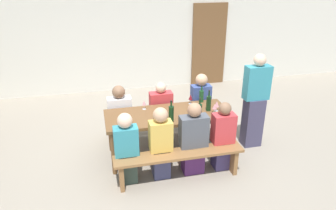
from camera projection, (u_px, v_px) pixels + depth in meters
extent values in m
plane|color=gray|center=(168.00, 154.00, 5.27)|extent=(24.00, 24.00, 0.00)
cube|color=silver|center=(136.00, 25.00, 7.64)|extent=(14.00, 0.20, 3.20)
cube|color=brown|center=(209.00, 45.00, 8.13)|extent=(0.90, 0.06, 2.10)
cube|color=brown|center=(168.00, 115.00, 4.98)|extent=(1.99, 0.80, 0.05)
cylinder|color=brown|center=(114.00, 154.00, 4.63)|extent=(0.07, 0.07, 0.70)
cylinder|color=brown|center=(228.00, 139.00, 5.03)|extent=(0.07, 0.07, 0.70)
cylinder|color=brown|center=(110.00, 132.00, 5.24)|extent=(0.07, 0.07, 0.70)
cylinder|color=brown|center=(213.00, 121.00, 5.63)|extent=(0.07, 0.07, 0.70)
cube|color=olive|center=(179.00, 154.00, 4.48)|extent=(1.89, 0.30, 0.04)
cube|color=olive|center=(121.00, 175.00, 4.39)|extent=(0.06, 0.24, 0.41)
cube|color=olive|center=(233.00, 160.00, 4.75)|extent=(0.06, 0.24, 0.41)
cube|color=olive|center=(159.00, 114.00, 5.73)|extent=(1.89, 0.30, 0.04)
cube|color=olive|center=(113.00, 130.00, 5.64)|extent=(0.06, 0.24, 0.41)
cube|color=olive|center=(202.00, 120.00, 6.00)|extent=(0.06, 0.24, 0.41)
cylinder|color=#143319|center=(200.00, 111.00, 4.82)|extent=(0.07, 0.07, 0.22)
cylinder|color=#143319|center=(200.00, 102.00, 4.75)|extent=(0.03, 0.03, 0.09)
cylinder|color=black|center=(200.00, 98.00, 4.73)|extent=(0.03, 0.03, 0.01)
cylinder|color=#194723|center=(201.00, 96.00, 5.38)|extent=(0.08, 0.08, 0.20)
cylinder|color=#194723|center=(202.00, 89.00, 5.32)|extent=(0.03, 0.03, 0.08)
cylinder|color=black|center=(202.00, 86.00, 5.30)|extent=(0.03, 0.03, 0.01)
cylinder|color=#143319|center=(171.00, 114.00, 4.68)|extent=(0.08, 0.08, 0.24)
cylinder|color=#143319|center=(171.00, 104.00, 4.61)|extent=(0.03, 0.03, 0.08)
cylinder|color=black|center=(171.00, 101.00, 4.59)|extent=(0.03, 0.03, 0.01)
cylinder|color=#143319|center=(209.00, 103.00, 5.04)|extent=(0.08, 0.08, 0.25)
cylinder|color=#143319|center=(209.00, 94.00, 4.97)|extent=(0.03, 0.03, 0.09)
cylinder|color=black|center=(209.00, 91.00, 4.95)|extent=(0.03, 0.03, 0.01)
cylinder|color=silver|center=(216.00, 111.00, 5.07)|extent=(0.06, 0.06, 0.01)
cylinder|color=silver|center=(216.00, 109.00, 5.05)|extent=(0.01, 0.01, 0.07)
cone|color=#D18C93|center=(217.00, 104.00, 5.02)|extent=(0.08, 0.08, 0.09)
cylinder|color=silver|center=(214.00, 113.00, 4.99)|extent=(0.06, 0.06, 0.01)
cylinder|color=silver|center=(214.00, 111.00, 4.98)|extent=(0.01, 0.01, 0.07)
cone|color=#D18C93|center=(215.00, 106.00, 4.95)|extent=(0.07, 0.07, 0.08)
cylinder|color=silver|center=(190.00, 104.00, 5.33)|extent=(0.06, 0.06, 0.01)
cylinder|color=silver|center=(190.00, 102.00, 5.32)|extent=(0.01, 0.01, 0.07)
cone|color=maroon|center=(191.00, 97.00, 5.28)|extent=(0.07, 0.07, 0.09)
cylinder|color=silver|center=(144.00, 109.00, 5.13)|extent=(0.06, 0.06, 0.01)
cylinder|color=silver|center=(144.00, 107.00, 5.11)|extent=(0.01, 0.01, 0.07)
cone|color=#D18C93|center=(144.00, 103.00, 5.08)|extent=(0.06, 0.06, 0.08)
cube|color=#374A40|center=(128.00, 167.00, 4.53)|extent=(0.25, 0.24, 0.45)
cube|color=teal|center=(126.00, 141.00, 4.36)|extent=(0.34, 0.20, 0.42)
sphere|color=beige|center=(125.00, 121.00, 4.23)|extent=(0.21, 0.21, 0.21)
cube|color=#3E416A|center=(161.00, 163.00, 4.64)|extent=(0.25, 0.24, 0.45)
cube|color=gold|center=(161.00, 136.00, 4.46)|extent=(0.33, 0.20, 0.45)
sphere|color=tan|center=(160.00, 115.00, 4.33)|extent=(0.21, 0.21, 0.21)
cube|color=#512663|center=(193.00, 158.00, 4.75)|extent=(0.31, 0.24, 0.45)
cube|color=#4C515B|center=(194.00, 131.00, 4.56)|extent=(0.41, 0.20, 0.48)
sphere|color=#A87A5B|center=(195.00, 110.00, 4.42)|extent=(0.21, 0.21, 0.21)
cube|color=#463B72|center=(221.00, 154.00, 4.85)|extent=(0.25, 0.24, 0.45)
cube|color=#C6383D|center=(223.00, 128.00, 4.67)|extent=(0.33, 0.20, 0.46)
sphere|color=#846047|center=(225.00, 109.00, 4.54)|extent=(0.19, 0.19, 0.19)
cube|color=#385738|center=(121.00, 132.00, 5.52)|extent=(0.30, 0.24, 0.45)
cube|color=silver|center=(120.00, 109.00, 5.35)|extent=(0.41, 0.20, 0.42)
sphere|color=#846047|center=(119.00, 92.00, 5.22)|extent=(0.22, 0.22, 0.22)
cube|color=#45566D|center=(161.00, 127.00, 5.68)|extent=(0.30, 0.24, 0.45)
cube|color=#C6383D|center=(161.00, 105.00, 5.50)|extent=(0.40, 0.20, 0.45)
sphere|color=beige|center=(161.00, 88.00, 5.37)|extent=(0.18, 0.18, 0.18)
cube|color=#47475F|center=(200.00, 123.00, 5.83)|extent=(0.26, 0.24, 0.45)
cube|color=#384C8C|center=(201.00, 99.00, 5.64)|extent=(0.35, 0.20, 0.52)
sphere|color=tan|center=(202.00, 80.00, 5.49)|extent=(0.21, 0.21, 0.21)
cube|color=#3F3C58|center=(252.00, 122.00, 5.40)|extent=(0.31, 0.24, 0.87)
cube|color=teal|center=(257.00, 83.00, 5.11)|extent=(0.41, 0.20, 0.57)
sphere|color=beige|center=(260.00, 60.00, 4.96)|extent=(0.20, 0.20, 0.20)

